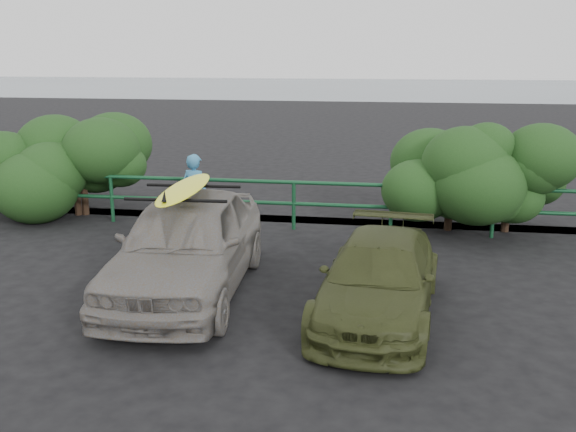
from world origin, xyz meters
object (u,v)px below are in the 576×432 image
Objects in this scene: olive_vehicle at (379,278)px; man at (195,194)px; sedan at (187,244)px; surfboard at (185,189)px; guardrail at (247,203)px.

olive_vehicle is 5.28m from man.
sedan is 1.88× the size of surfboard.
surfboard is (0.00, 0.00, 0.86)m from sedan.
sedan reaches higher than olive_vehicle.
guardrail is at bearing -127.41° from man.
surfboard is at bearing 125.18° from man.
olive_vehicle reaches higher than guardrail.
sedan is at bearing 176.65° from olive_vehicle.
olive_vehicle is at bearing -56.33° from guardrail.
guardrail is 3.81m from sedan.
man reaches higher than olive_vehicle.
surfboard is at bearing -91.21° from guardrail.
olive_vehicle is (2.84, -4.27, 0.03)m from guardrail.
man is 3.42m from surfboard.
man is at bearing 102.35° from surfboard.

